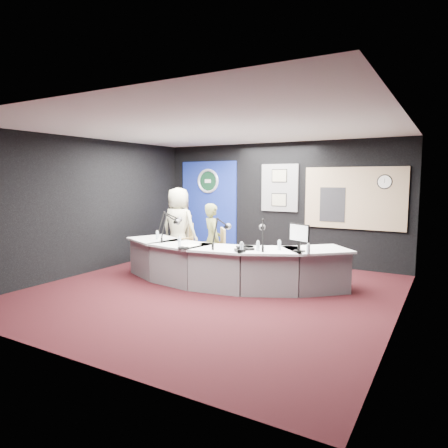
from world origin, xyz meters
The scene contains 33 objects.
ground centered at (0.00, 0.00, 0.00)m, with size 6.00×6.00×0.00m, color black.
ceiling centered at (0.00, 0.00, 2.80)m, with size 6.00×6.00×0.02m, color silver.
wall_back centered at (0.00, 3.00, 1.40)m, with size 6.00×0.02×2.80m, color black.
wall_front centered at (0.00, -3.00, 1.40)m, with size 6.00×0.02×2.80m, color black.
wall_left centered at (-3.00, 0.00, 1.40)m, with size 0.02×6.00×2.80m, color black.
wall_right centered at (3.00, 0.00, 1.40)m, with size 0.02×6.00×2.80m, color black.
broadcast_desk centered at (-0.05, 0.55, 0.38)m, with size 4.50×1.90×0.75m, color silver, non-canonical shape.
backdrop_panel centered at (-1.90, 2.97, 1.25)m, with size 1.60×0.05×2.30m, color navy.
agency_seal centered at (-1.90, 2.93, 1.90)m, with size 0.63×0.63×0.07m, color silver.
seal_center centered at (-1.90, 2.94, 1.90)m, with size 0.48×0.48×0.01m, color #0E321D.
pinboard centered at (0.05, 2.97, 1.75)m, with size 0.90×0.04×1.10m, color slate.
framed_photo_upper centered at (0.05, 2.94, 2.03)m, with size 0.34×0.02×0.27m, color gray.
framed_photo_lower centered at (0.05, 2.94, 1.47)m, with size 0.34×0.02×0.27m, color gray.
booth_window_frame centered at (1.75, 2.97, 1.55)m, with size 2.12×0.06×1.32m, color #9E8363.
booth_glow centered at (1.75, 2.96, 1.55)m, with size 2.00×0.02×1.20m, color beige.
equipment_rack centered at (1.30, 2.94, 1.40)m, with size 0.55×0.02×0.75m, color black.
wall_clock centered at (2.35, 2.94, 1.90)m, with size 0.28×0.28×0.01m, color white.
armchair_left centered at (-1.79, 1.49, 0.46)m, with size 0.51×0.51×0.91m, color #A98A4D, non-canonical shape.
armchair_right centered at (-0.61, 1.04, 0.49)m, with size 0.56×0.56×0.99m, color #A98A4D, non-canonical shape.
draped_jacket centered at (-1.87, 1.74, 0.62)m, with size 0.50×0.10×0.70m, color slate.
person_man centered at (-1.79, 1.49, 0.88)m, with size 0.86×0.56×1.76m, color beige.
person_woman centered at (-0.61, 1.04, 0.73)m, with size 0.54×0.35×1.47m, color olive.
computer_monitor centered at (1.39, 0.55, 1.07)m, with size 0.44×0.03×0.30m, color black.
desk_phone centered at (0.54, 0.05, 0.78)m, with size 0.18×0.14×0.04m, color black.
headphones_near centered at (0.57, 0.29, 0.77)m, with size 0.22×0.22×0.04m, color black.
headphones_far centered at (-0.43, -0.20, 0.77)m, with size 0.23×0.23×0.04m, color black.
paper_stack centered at (-1.65, 0.57, 0.75)m, with size 0.20×0.29×0.00m, color white.
notepad centered at (-0.52, 0.15, 0.75)m, with size 0.23×0.33×0.00m, color white.
boom_mic_a centered at (-1.56, 0.84, 1.05)m, with size 0.22×0.73×0.60m, color black, non-canonical shape.
boom_mic_b centered at (-1.22, 0.43, 1.05)m, with size 0.20×0.74×0.60m, color black, non-canonical shape.
boom_mic_c centered at (0.04, 0.27, 1.05)m, with size 0.16×0.74×0.60m, color black, non-canonical shape.
boom_mic_d centered at (0.75, 0.49, 1.05)m, with size 0.39×0.68×0.60m, color black, non-canonical shape.
water_bottles centered at (0.02, 0.26, 0.84)m, with size 3.20×0.58×0.18m, color silver, non-canonical shape.
Camera 1 is at (3.59, -5.78, 1.97)m, focal length 32.00 mm.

